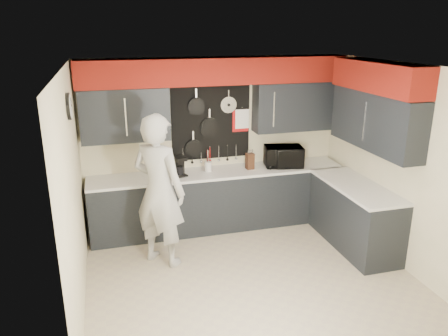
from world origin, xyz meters
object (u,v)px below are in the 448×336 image
object	(u,v)px
coffee_maker	(179,166)
person	(159,191)
utensil_crock	(208,166)
microwave	(283,156)
knife_block	(250,161)

from	to	relation	value
coffee_maker	person	distance (m)	0.90
coffee_maker	utensil_crock	bearing A→B (deg)	-8.47
person	utensil_crock	bearing A→B (deg)	-91.51
microwave	coffee_maker	bearing A→B (deg)	-168.98
microwave	person	distance (m)	2.20
utensil_crock	coffee_maker	world-z (taller)	coffee_maker
utensil_crock	microwave	bearing A→B (deg)	-3.94
utensil_crock	knife_block	bearing A→B (deg)	-6.10
knife_block	utensil_crock	bearing A→B (deg)	168.26
knife_block	coffee_maker	distance (m)	1.10
microwave	knife_block	bearing A→B (deg)	-170.59
microwave	utensil_crock	world-z (taller)	microwave
knife_block	person	bearing A→B (deg)	-157.08
utensil_crock	coffee_maker	xyz separation A→B (m)	(-0.45, -0.09, 0.08)
microwave	utensil_crock	bearing A→B (deg)	-173.16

